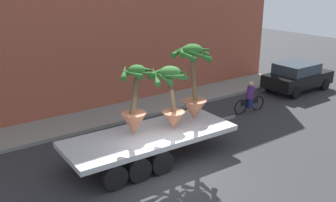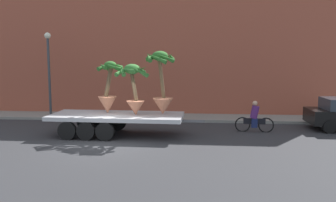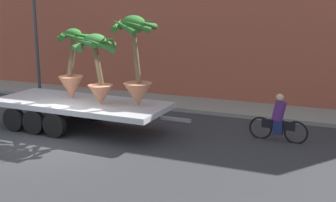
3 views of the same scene
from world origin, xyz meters
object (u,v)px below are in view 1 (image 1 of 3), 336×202
(potted_palm_front, at_px, (171,95))
(cyclist, at_px, (250,99))
(potted_palm_rear, at_px, (135,107))
(potted_palm_middle, at_px, (193,84))
(flatbed_trailer, at_px, (144,141))
(parked_car, at_px, (297,76))

(potted_palm_front, bearing_deg, cyclist, 14.17)
(potted_palm_rear, distance_m, potted_palm_middle, 2.51)
(flatbed_trailer, distance_m, cyclist, 6.80)
(potted_palm_rear, bearing_deg, cyclist, 8.81)
(flatbed_trailer, bearing_deg, cyclist, 10.94)
(flatbed_trailer, height_order, potted_palm_front, potted_palm_front)
(flatbed_trailer, xyz_separation_m, potted_palm_front, (1.08, -0.12, 1.46))
(potted_palm_rear, height_order, potted_palm_front, potted_palm_rear)
(flatbed_trailer, bearing_deg, parked_car, 10.73)
(potted_palm_front, bearing_deg, flatbed_trailer, 173.48)
(cyclist, bearing_deg, potted_palm_rear, -171.19)
(potted_palm_middle, distance_m, cyclist, 4.81)
(cyclist, relative_size, parked_car, 0.45)
(potted_palm_front, relative_size, parked_car, 0.56)
(parked_car, bearing_deg, potted_palm_middle, -167.74)
(potted_palm_rear, distance_m, cyclist, 7.06)
(potted_palm_middle, xyz_separation_m, potted_palm_front, (-1.23, -0.31, -0.12))
(parked_car, bearing_deg, flatbed_trailer, -169.27)
(flatbed_trailer, bearing_deg, potted_palm_front, -6.52)
(potted_palm_rear, relative_size, potted_palm_front, 1.05)
(flatbed_trailer, relative_size, parked_car, 1.73)
(potted_palm_front, xyz_separation_m, cyclist, (5.60, 1.41, -1.56))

